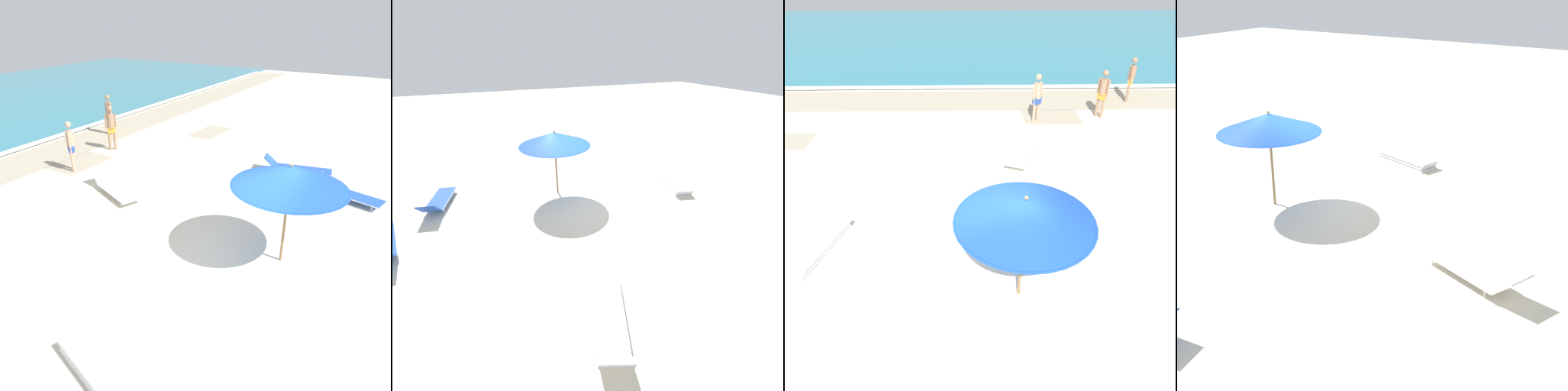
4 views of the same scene
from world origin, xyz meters
The scene contains 5 objects.
ground_plane centered at (0.00, 0.01, -0.08)m, with size 60.00×60.00×0.16m.
beach_umbrella centered at (0.78, -0.94, 2.03)m, with size 2.44×2.44×2.33m.
lounger_stack centered at (-3.56, 0.36, 0.12)m, with size 1.13×2.00×0.24m.
sun_lounger_under_umbrella centered at (4.77, -1.58, 0.22)m, with size 1.08×2.13×0.57m.
sun_lounger_near_water_left centered at (1.51, 4.61, 0.21)m, with size 1.37×2.23×0.56m.
Camera 2 is at (3.16, 7.38, 4.66)m, focal length 24.00 mm.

